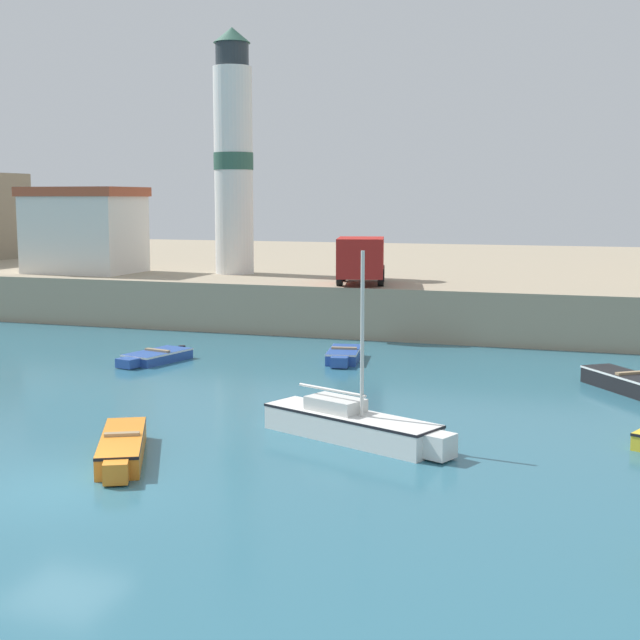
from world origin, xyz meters
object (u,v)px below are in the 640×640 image
(dinghy_black_1, at_px, (631,383))
(lighthouse, at_px, (233,156))
(sailboat_white_2, at_px, (352,424))
(dinghy_orange_3, at_px, (122,447))
(dinghy_blue_7, at_px, (344,355))
(harbor_shed_near_wharf, at_px, (85,230))
(dinghy_blue_5, at_px, (155,356))
(truck_on_quay, at_px, (361,258))

(dinghy_black_1, height_order, lighthouse, lighthouse)
(lighthouse, bearing_deg, dinghy_black_1, -33.38)
(dinghy_black_1, relative_size, sailboat_white_2, 0.70)
(lighthouse, bearing_deg, dinghy_orange_3, -72.26)
(sailboat_white_2, distance_m, dinghy_blue_7, 11.58)
(dinghy_blue_7, bearing_deg, dinghy_black_1, -12.75)
(dinghy_blue_7, bearing_deg, harbor_shed_near_wharf, 152.94)
(dinghy_black_1, height_order, sailboat_white_2, sailboat_white_2)
(dinghy_black_1, height_order, dinghy_orange_3, dinghy_black_1)
(sailboat_white_2, bearing_deg, dinghy_blue_7, 108.00)
(sailboat_white_2, relative_size, dinghy_blue_5, 1.60)
(lighthouse, height_order, harbor_shed_near_wharf, lighthouse)
(dinghy_orange_3, relative_size, lighthouse, 0.32)
(dinghy_black_1, distance_m, dinghy_orange_3, 17.01)
(dinghy_orange_3, distance_m, dinghy_blue_5, 13.22)
(dinghy_blue_7, bearing_deg, sailboat_white_2, -72.00)
(dinghy_orange_3, distance_m, dinghy_blue_7, 14.52)
(dinghy_black_1, bearing_deg, harbor_shed_near_wharf, 158.07)
(sailboat_white_2, height_order, dinghy_orange_3, sailboat_white_2)
(dinghy_black_1, xyz_separation_m, lighthouse, (-20.12, 13.26, 8.27))
(dinghy_blue_5, distance_m, truck_on_quay, 11.67)
(sailboat_white_2, xyz_separation_m, dinghy_orange_3, (-4.91, -3.44, -0.14))
(dinghy_blue_7, xyz_separation_m, truck_on_quay, (-1.33, 7.15, 3.32))
(dinghy_orange_3, xyz_separation_m, dinghy_blue_7, (1.33, 14.46, -0.05))
(dinghy_black_1, distance_m, harbor_shed_near_wharf, 30.62)
(sailboat_white_2, xyz_separation_m, dinghy_blue_5, (-10.55, 8.51, -0.22))
(truck_on_quay, bearing_deg, dinghy_blue_7, -79.45)
(dinghy_blue_5, xyz_separation_m, harbor_shed_near_wharf, (-10.45, 11.40, 4.46))
(dinghy_blue_7, bearing_deg, lighthouse, 131.02)
(dinghy_black_1, xyz_separation_m, truck_on_quay, (-12.02, 9.57, 3.26))
(dinghy_blue_5, distance_m, harbor_shed_near_wharf, 16.10)
(dinghy_blue_7, distance_m, harbor_shed_near_wharf, 20.06)
(lighthouse, xyz_separation_m, harbor_shed_near_wharf, (-8.00, -1.93, -3.90))
(truck_on_quay, bearing_deg, dinghy_blue_5, -120.30)
(sailboat_white_2, distance_m, dinghy_orange_3, 6.00)
(dinghy_blue_7, relative_size, truck_on_quay, 0.70)
(harbor_shed_near_wharf, bearing_deg, dinghy_blue_5, -47.49)
(harbor_shed_near_wharf, bearing_deg, sailboat_white_2, -43.48)
(lighthouse, distance_m, harbor_shed_near_wharf, 9.11)
(dinghy_black_1, bearing_deg, lighthouse, 146.62)
(dinghy_black_1, relative_size, harbor_shed_near_wharf, 0.68)
(sailboat_white_2, bearing_deg, lighthouse, 120.76)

